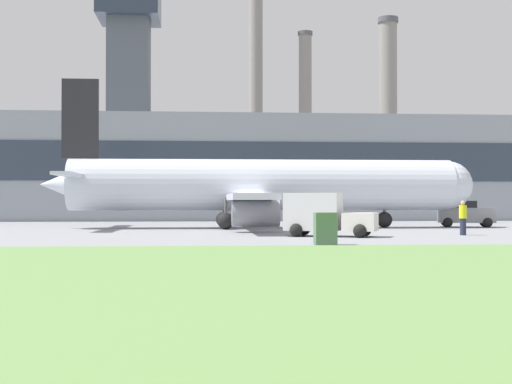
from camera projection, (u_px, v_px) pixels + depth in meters
The scene contains 11 objects.
ground_plane at pixel (255, 229), 46.62m from camera, with size 400.00×400.00×0.00m, color gray.
grass_strip at pixel (448, 327), 10.23m from camera, with size 240.00×37.00×0.06m.
terminal_building at pixel (231, 167), 73.53m from camera, with size 74.83×15.68×23.73m.
smokestack_left at pixel (256, 95), 112.46m from camera, with size 2.47×2.47×37.23m.
smokestack_right at pixel (305, 122), 112.91m from camera, with size 2.35×2.35×28.84m.
smokestack_far at pixel (388, 114), 110.92m from camera, with size 3.16×3.16×30.54m.
airplane at pixel (256, 186), 49.08m from camera, with size 29.90×23.82×10.15m.
pushback_tug at pixel (466, 215), 51.08m from camera, with size 4.18×2.84×1.88m.
baggage_truck at pixel (324, 215), 37.20m from camera, with size 5.05×3.52×2.27m.
ground_crew_person at pixel (463, 218), 38.64m from camera, with size 0.51×0.51×1.87m.
utility_cabinet at pixel (325, 229), 29.97m from camera, with size 0.90×0.72×1.37m.
Camera 1 is at (-3.55, -46.51, 1.83)m, focal length 50.00 mm.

